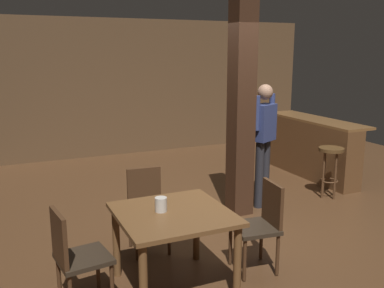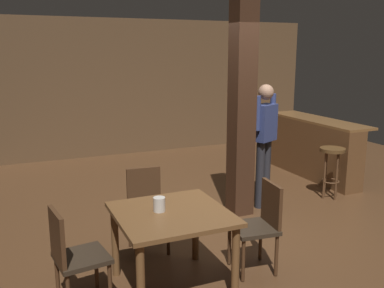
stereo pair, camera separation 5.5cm
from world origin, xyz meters
name	(u,v)px [view 1 (the left image)]	position (x,y,z in m)	size (l,w,h in m)	color
ground_plane	(244,229)	(0.00, 0.00, 0.00)	(10.80, 10.80, 0.00)	#4C301C
wall_back	(136,87)	(0.00, 4.50, 1.40)	(8.00, 0.10, 2.80)	brown
pillar	(241,111)	(0.22, 0.51, 1.40)	(0.28, 0.28, 2.80)	#382114
dining_table	(173,224)	(-1.30, -0.89, 0.63)	(0.99, 0.99, 0.75)	brown
chair_east	(261,222)	(-0.37, -0.92, 0.51)	(0.46, 0.46, 0.89)	#2D2319
chair_north	(147,205)	(-1.26, -0.02, 0.51)	(0.45, 0.45, 0.89)	#2D2319
chair_west	(74,254)	(-2.17, -0.87, 0.51)	(0.47, 0.47, 0.89)	#2D2319
napkin_cup	(161,204)	(-1.39, -0.83, 0.81)	(0.11, 0.11, 0.13)	beige
standing_person	(264,137)	(0.64, 0.60, 1.00)	(0.46, 0.33, 1.72)	navy
bar_counter	(310,147)	(2.23, 1.52, 0.51)	(0.56, 2.11, 1.01)	brown
bar_stool_near	(331,160)	(1.76, 0.49, 0.58)	(0.37, 0.37, 0.76)	#4C3319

